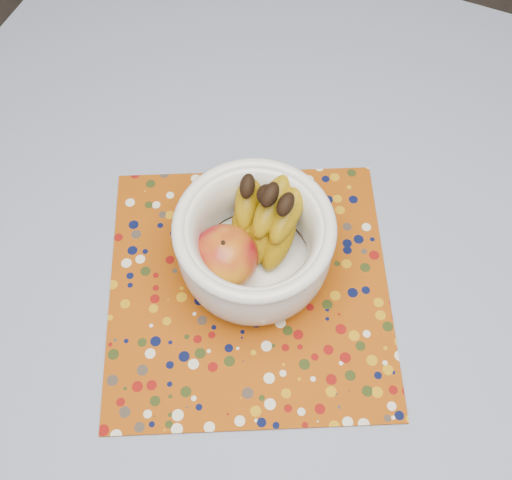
% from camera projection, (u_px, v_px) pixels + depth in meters
% --- Properties ---
extents(table, '(1.20, 1.20, 0.75)m').
position_uv_depth(table, '(313.00, 375.00, 0.79)').
color(table, brown).
rests_on(table, ground).
extents(tablecloth, '(1.32, 1.32, 0.01)m').
position_uv_depth(tablecloth, '(319.00, 357.00, 0.71)').
color(tablecloth, slate).
rests_on(tablecloth, table).
extents(placemat, '(0.46, 0.46, 0.00)m').
position_uv_depth(placemat, '(249.00, 287.00, 0.75)').
color(placemat, '#883907').
rests_on(placemat, tablecloth).
extents(fruit_bowl, '(0.19, 0.19, 0.14)m').
position_uv_depth(fruit_bowl, '(255.00, 239.00, 0.71)').
color(fruit_bowl, silver).
rests_on(fruit_bowl, placemat).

